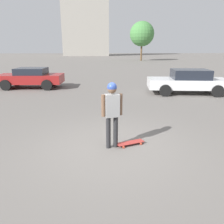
% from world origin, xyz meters
% --- Properties ---
extents(ground_plane, '(220.00, 220.00, 0.00)m').
position_xyz_m(ground_plane, '(0.00, 0.00, 0.00)').
color(ground_plane, slate).
extents(person, '(0.56, 0.28, 1.80)m').
position_xyz_m(person, '(0.00, 0.00, 1.13)').
color(person, '#262628').
rests_on(person, ground_plane).
extents(skateboard, '(0.84, 0.49, 0.08)m').
position_xyz_m(skateboard, '(0.53, 0.11, 0.06)').
color(skateboard, '#A5332D').
rests_on(skateboard, ground_plane).
extents(car_parked_near, '(4.80, 2.44, 1.43)m').
position_xyz_m(car_parked_near, '(4.99, 7.06, 0.74)').
color(car_parked_near, silver).
rests_on(car_parked_near, ground_plane).
extents(car_parked_far, '(4.33, 2.16, 1.35)m').
position_xyz_m(car_parked_far, '(-4.86, 9.62, 0.72)').
color(car_parked_far, maroon).
rests_on(car_parked_far, ground_plane).
extents(building_block_distant, '(15.35, 8.98, 29.14)m').
position_xyz_m(building_block_distant, '(-3.99, 74.74, 14.57)').
color(building_block_distant, '#9E998E').
rests_on(building_block_distant, ground_plane).
extents(tree_distant, '(5.01, 5.01, 7.91)m').
position_xyz_m(tree_distant, '(8.97, 41.71, 5.39)').
color(tree_distant, brown).
rests_on(tree_distant, ground_plane).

